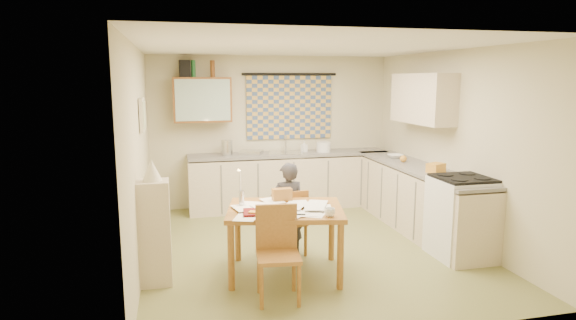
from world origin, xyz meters
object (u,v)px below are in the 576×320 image
object	(u,v)px
chair_far	(289,234)
stove	(461,217)
counter_right	(417,199)
dining_table	(285,241)
counter_back	(289,181)
person	(288,210)
shelf_stand	(155,233)

from	to	relation	value
chair_far	stove	bearing A→B (deg)	157.25
counter_right	dining_table	bearing A→B (deg)	-152.99
counter_back	counter_right	bearing A→B (deg)	-47.49
dining_table	chair_far	bearing A→B (deg)	84.63
counter_back	person	xyz separation A→B (m)	(-0.55, -2.17, 0.12)
shelf_stand	counter_right	bearing A→B (deg)	16.29
chair_far	person	world-z (taller)	person
person	stove	bearing A→B (deg)	162.69
person	counter_back	bearing A→B (deg)	-107.08
stove	chair_far	xyz separation A→B (m)	(-1.98, 0.56, -0.24)
counter_right	counter_back	bearing A→B (deg)	132.51
stove	counter_back	bearing A→B (deg)	118.67
dining_table	person	bearing A→B (deg)	86.05
stove	dining_table	xyz separation A→B (m)	(-2.17, -0.02, -0.11)
dining_table	person	world-z (taller)	person
person	chair_far	bearing A→B (deg)	-124.39
stove	person	xyz separation A→B (m)	(-2.01, 0.51, 0.08)
counter_back	person	size ratio (longest dim) A/B	2.87
counter_back	shelf_stand	size ratio (longest dim) A/B	3.00
shelf_stand	person	bearing A→B (deg)	16.99
dining_table	counter_right	bearing A→B (deg)	39.30
stove	shelf_stand	distance (m)	3.54
counter_right	person	bearing A→B (deg)	-164.25
person	dining_table	bearing A→B (deg)	70.80
person	shelf_stand	distance (m)	1.60
counter_right	chair_far	world-z (taller)	counter_right
counter_back	person	world-z (taller)	person
stove	dining_table	world-z (taller)	stove
chair_far	shelf_stand	size ratio (longest dim) A/B	0.74
counter_right	shelf_stand	distance (m)	3.69
stove	shelf_stand	world-z (taller)	shelf_stand
dining_table	chair_far	xyz separation A→B (m)	(0.19, 0.59, -0.13)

